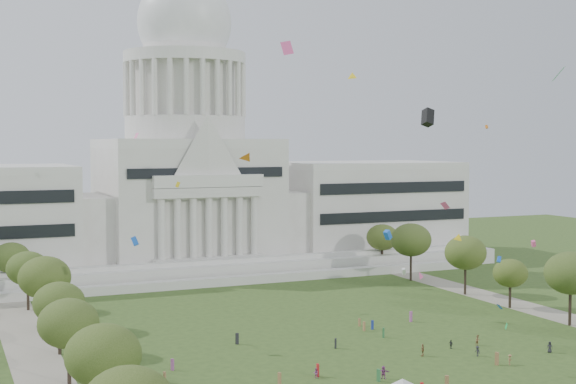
{
  "coord_description": "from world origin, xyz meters",
  "views": [
    {
      "loc": [
        -60.8,
        -94.53,
        33.23
      ],
      "look_at": [
        0.0,
        45.0,
        24.0
      ],
      "focal_mm": 50.0,
      "sensor_mm": 36.0,
      "label": 1
    }
  ],
  "objects": [
    {
      "name": "ground",
      "position": [
        0.0,
        0.0,
        0.0
      ],
      "size": [
        400.0,
        400.0,
        0.0
      ],
      "primitive_type": "plane",
      "color": "#324A1D",
      "rests_on": "ground"
    },
    {
      "name": "capitol",
      "position": [
        0.0,
        113.59,
        22.3
      ],
      "size": [
        160.0,
        64.5,
        91.3
      ],
      "color": "silver",
      "rests_on": "ground"
    },
    {
      "name": "path_left",
      "position": [
        -48.0,
        30.0,
        0.02
      ],
      "size": [
        8.0,
        160.0,
        0.04
      ],
      "primitive_type": "cube",
      "color": "gray",
      "rests_on": "ground"
    },
    {
      "name": "path_right",
      "position": [
        48.0,
        30.0,
        0.02
      ],
      "size": [
        8.0,
        160.0,
        0.04
      ],
      "primitive_type": "cube",
      "color": "gray",
      "rests_on": "ground"
    },
    {
      "name": "row_tree_l_1",
      "position": [
        -44.07,
        -2.96,
        8.95
      ],
      "size": [
        8.86,
        8.86,
        12.59
      ],
      "color": "black",
      "rests_on": "ground"
    },
    {
      "name": "row_tree_l_2",
      "position": [
        -45.04,
        17.3,
        8.51
      ],
      "size": [
        8.42,
        8.42,
        11.97
      ],
      "color": "black",
      "rests_on": "ground"
    },
    {
      "name": "row_tree_r_2",
      "position": [
        44.17,
        17.44,
        9.66
      ],
      "size": [
        9.55,
        9.55,
        13.58
      ],
      "color": "black",
      "rests_on": "ground"
    },
    {
      "name": "row_tree_l_3",
      "position": [
        -44.09,
        33.92,
        8.21
      ],
      "size": [
        8.12,
        8.12,
        11.55
      ],
      "color": "black",
      "rests_on": "ground"
    },
    {
      "name": "row_tree_r_3",
      "position": [
        44.4,
        34.48,
        7.08
      ],
      "size": [
        7.01,
        7.01,
        9.98
      ],
      "color": "black",
      "rests_on": "ground"
    },
    {
      "name": "row_tree_l_4",
      "position": [
        -44.08,
        52.42,
        9.39
      ],
      "size": [
        9.29,
        9.29,
        13.21
      ],
      "color": "black",
      "rests_on": "ground"
    },
    {
      "name": "row_tree_r_4",
      "position": [
        44.76,
        50.04,
        9.29
      ],
      "size": [
        9.19,
        9.19,
        13.06
      ],
      "color": "black",
      "rests_on": "ground"
    },
    {
      "name": "row_tree_l_5",
      "position": [
        -45.22,
        71.01,
        8.42
      ],
      "size": [
        8.33,
        8.33,
        11.85
      ],
      "color": "black",
      "rests_on": "ground"
    },
    {
      "name": "row_tree_r_5",
      "position": [
        43.49,
        70.19,
        9.93
      ],
      "size": [
        9.82,
        9.82,
        13.96
      ],
      "color": "black",
      "rests_on": "ground"
    },
    {
      "name": "row_tree_l_6",
      "position": [
        -46.87,
        89.14,
        8.27
      ],
      "size": [
        8.19,
        8.19,
        11.64
      ],
      "color": "black",
      "rests_on": "ground"
    },
    {
      "name": "row_tree_r_6",
      "position": [
        45.96,
        88.13,
        8.51
      ],
      "size": [
        8.42,
        8.42,
        11.97
      ],
      "color": "black",
      "rests_on": "ground"
    },
    {
      "name": "person_0",
      "position": [
        27.52,
        3.93,
        0.9
      ],
      "size": [
        0.99,
        1.04,
        1.8
      ],
      "primitive_type": "imported",
      "rotation": [
        0.0,
        0.0,
        5.38
      ],
      "color": "#26262B",
      "rests_on": "ground"
    },
    {
      "name": "person_2",
      "position": [
        19.88,
        12.28,
        0.88
      ],
      "size": [
        0.91,
        0.63,
        1.76
      ],
      "primitive_type": "imported",
      "rotation": [
        0.0,
        0.0,
        0.13
      ],
      "color": "olive",
      "rests_on": "ground"
    },
    {
      "name": "person_3",
      "position": [
        15.63,
        6.74,
        0.81
      ],
      "size": [
        0.7,
        1.12,
        1.63
      ],
      "primitive_type": "imported",
      "rotation": [
        0.0,
        0.0,
        4.86
      ],
      "color": "#26262B",
      "rests_on": "ground"
    },
    {
      "name": "person_4",
      "position": [
        7.85,
        10.27,
        0.97
      ],
      "size": [
        0.95,
        1.27,
        1.93
      ],
      "primitive_type": "imported",
      "rotation": [
        0.0,
        0.0,
        4.39
      ],
      "color": "olive",
      "rests_on": "ground"
    },
    {
      "name": "person_5",
      "position": [
        -3.89,
        2.26,
        0.93
      ],
      "size": [
        1.78,
        1.58,
        1.85
      ],
      "primitive_type": "imported",
      "rotation": [
        0.0,
        0.0,
        2.49
      ],
      "color": "#994C8C",
      "rests_on": "ground"
    },
    {
      "name": "person_8",
      "position": [
        -12.54,
        6.35,
        0.72
      ],
      "size": [
        0.81,
        0.66,
        1.44
      ],
      "primitive_type": "imported",
      "rotation": [
        0.0,
        0.0,
        2.76
      ],
      "color": "#994C8C",
      "rests_on": "ground"
    },
    {
      "name": "person_9",
      "position": [
        17.15,
        0.8,
        0.79
      ],
      "size": [
        1.14,
        1.0,
        1.58
      ],
      "primitive_type": "imported",
      "rotation": [
        0.0,
        0.0,
        0.58
      ],
      "color": "olive",
      "rests_on": "ground"
    },
    {
      "name": "person_10",
      "position": [
        14.58,
        12.27,
        0.72
      ],
      "size": [
        0.71,
        0.95,
        1.44
      ],
      "primitive_type": "imported",
      "rotation": [
        0.0,
        0.0,
        1.9
      ],
      "color": "#26262B",
      "rests_on": "ground"
    },
    {
      "name": "distant_crowd",
      "position": [
        -12.98,
        14.34,
        0.89
      ],
      "size": [
        58.57,
        38.81,
        1.95
      ],
      "color": "navy",
      "rests_on": "ground"
    },
    {
      "name": "kite_swarm",
      "position": [
        3.21,
        5.15,
        26.01
      ],
      "size": [
        88.33,
        100.93,
        64.48
      ],
      "color": "orange",
      "rests_on": "ground"
    }
  ]
}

